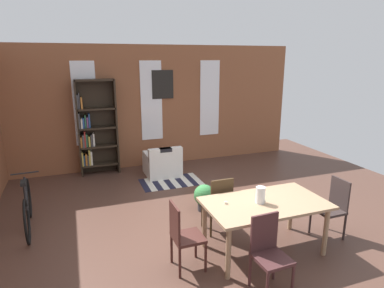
{
  "coord_description": "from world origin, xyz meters",
  "views": [
    {
      "loc": [
        -1.92,
        -4.37,
        2.77
      ],
      "look_at": [
        0.24,
        1.52,
        1.13
      ],
      "focal_mm": 30.89,
      "sensor_mm": 36.0,
      "label": 1
    }
  ],
  "objects": [
    {
      "name": "back_wall_brick",
      "position": [
        0.0,
        3.96,
        1.55
      ],
      "size": [
        7.92,
        0.12,
        3.09
      ],
      "primitive_type": "cube",
      "color": "brown",
      "rests_on": "ground"
    },
    {
      "name": "dining_chair_head_left",
      "position": [
        -0.69,
        -0.65,
        0.51
      ],
      "size": [
        0.4,
        0.4,
        0.95
      ],
      "color": "#41211C",
      "rests_on": "ground"
    },
    {
      "name": "ground_plane",
      "position": [
        0.0,
        0.0,
        0.0
      ],
      "size": [
        10.15,
        10.15,
        0.0
      ],
      "primitive_type": "plane",
      "color": "#4F342A"
    },
    {
      "name": "potted_plant_by_shelf",
      "position": [
        0.25,
        0.88,
        0.28
      ],
      "size": [
        0.39,
        0.39,
        0.5
      ],
      "color": "#333338",
      "rests_on": "ground"
    },
    {
      "name": "tealight_candle_1",
      "position": [
        0.52,
        -0.69,
        0.8
      ],
      "size": [
        0.04,
        0.04,
        0.04
      ],
      "primitive_type": "cylinder",
      "color": "silver",
      "rests_on": "dining_table"
    },
    {
      "name": "dining_chair_far_left",
      "position": [
        0.17,
        0.07,
        0.51
      ],
      "size": [
        0.4,
        0.4,
        0.95
      ],
      "color": "#3C2B19",
      "rests_on": "ground"
    },
    {
      "name": "bicycle_second",
      "position": [
        -2.76,
        1.3,
        0.36
      ],
      "size": [
        0.44,
        1.69,
        0.9
      ],
      "color": "black",
      "rests_on": "ground"
    },
    {
      "name": "window_pane_1",
      "position": [
        0.0,
        3.89,
        1.7
      ],
      "size": [
        0.55,
        0.02,
        2.01
      ],
      "primitive_type": "cube",
      "color": "white"
    },
    {
      "name": "window_pane_2",
      "position": [
        1.61,
        3.89,
        1.7
      ],
      "size": [
        0.55,
        0.02,
        2.01
      ],
      "primitive_type": "cube",
      "color": "white"
    },
    {
      "name": "armchair_white",
      "position": [
        0.02,
        3.01,
        0.28
      ],
      "size": [
        0.81,
        0.81,
        0.75
      ],
      "color": "white",
      "rests_on": "ground"
    },
    {
      "name": "vase_on_table",
      "position": [
        0.47,
        -0.65,
        0.9
      ],
      "size": [
        0.13,
        0.13,
        0.24
      ],
      "primitive_type": "cylinder",
      "color": "silver",
      "rests_on": "dining_table"
    },
    {
      "name": "framed_picture",
      "position": [
        0.3,
        3.89,
        2.11
      ],
      "size": [
        0.56,
        0.03,
        0.72
      ],
      "primitive_type": "cube",
      "color": "black"
    },
    {
      "name": "dining_chair_near_left",
      "position": [
        0.16,
        -1.38,
        0.51
      ],
      "size": [
        0.42,
        0.42,
        0.95
      ],
      "color": "#412323",
      "rests_on": "ground"
    },
    {
      "name": "window_pane_0",
      "position": [
        -1.61,
        3.89,
        1.7
      ],
      "size": [
        0.55,
        0.02,
        2.01
      ],
      "primitive_type": "cube",
      "color": "white"
    },
    {
      "name": "tealight_candle_0",
      "position": [
        -0.0,
        -0.51,
        0.8
      ],
      "size": [
        0.04,
        0.04,
        0.03
      ],
      "primitive_type": "cylinder",
      "color": "silver",
      "rests_on": "dining_table"
    },
    {
      "name": "bookshelf_tall",
      "position": [
        -1.46,
        3.71,
        1.1
      ],
      "size": [
        0.92,
        0.32,
        2.29
      ],
      "color": "#2D2319",
      "rests_on": "ground"
    },
    {
      "name": "dining_chair_head_right",
      "position": [
        1.8,
        -0.65,
        0.51
      ],
      "size": [
        0.4,
        0.4,
        0.95
      ],
      "color": "#322726",
      "rests_on": "ground"
    },
    {
      "name": "striped_rug",
      "position": [
        0.07,
        2.49,
        0.0
      ],
      "size": [
        1.37,
        0.83,
        0.01
      ],
      "color": "#1E1E33",
      "rests_on": "ground"
    },
    {
      "name": "dining_table",
      "position": [
        0.56,
        -0.65,
        0.69
      ],
      "size": [
        1.74,
        1.0,
        0.78
      ],
      "color": "#9D7D5D",
      "rests_on": "ground"
    }
  ]
}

